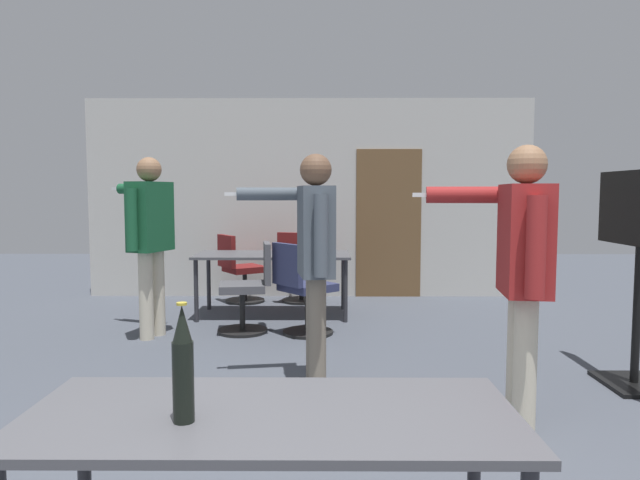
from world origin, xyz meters
TOP-DOWN VIEW (x-y plane):
  - back_wall at (0.03, 6.46)m, footprint 6.16×0.12m
  - conference_table_near at (0.02, 0.30)m, footprint 1.60×0.68m
  - conference_table_far at (-0.40, 5.15)m, footprint 1.79×0.82m
  - tv_screen at (2.53, 2.69)m, footprint 0.44×1.21m
  - person_center_tall at (1.38, 1.90)m, footprint 0.78×0.73m
  - person_near_casual at (-1.54, 4.13)m, footprint 0.75×0.84m
  - person_far_watching at (0.12, 2.65)m, footprint 0.84×0.60m
  - office_chair_far_right at (-0.12, 5.94)m, footprint 0.60×0.64m
  - office_chair_side_rolled at (-0.57, 4.34)m, footprint 0.58×0.52m
  - office_chair_near_pushed at (-0.02, 4.23)m, footprint 0.69×0.68m
  - office_chair_mid_tucked at (-0.92, 5.96)m, footprint 0.68×0.66m
  - beer_bottle at (-0.24, 0.22)m, footprint 0.07×0.07m
  - drink_cup at (0.10, 5.32)m, footprint 0.08×0.08m

SIDE VIEW (x-z plane):
  - office_chair_mid_tucked at x=-0.92m, z-range -0.04..0.87m
  - office_chair_side_rolled at x=-0.57m, z-range -0.03..0.91m
  - office_chair_far_right at x=-0.12m, z-range -0.03..0.91m
  - office_chair_near_pushed at x=-0.02m, z-range -0.03..0.92m
  - conference_table_near at x=0.02m, z-range 0.29..1.02m
  - conference_table_far at x=-0.40m, z-range 0.30..1.04m
  - drink_cup at x=0.10m, z-range 0.74..0.84m
  - beer_bottle at x=-0.24m, z-range 0.73..1.10m
  - tv_screen at x=2.53m, z-range 0.22..1.84m
  - person_center_tall at x=1.38m, z-range 0.18..1.91m
  - person_far_watching at x=0.12m, z-range 0.19..1.92m
  - person_near_casual at x=-1.54m, z-range 0.19..1.99m
  - back_wall at x=0.03m, z-range -0.01..2.73m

